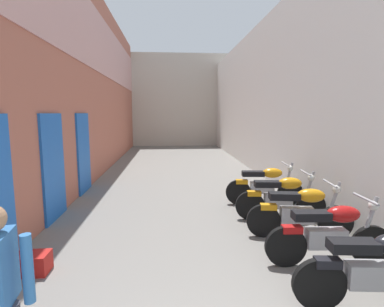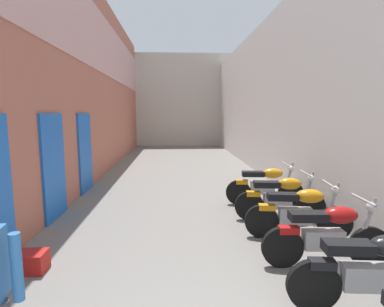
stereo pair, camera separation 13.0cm
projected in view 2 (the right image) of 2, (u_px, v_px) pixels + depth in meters
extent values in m
plane|color=slate|center=(185.00, 190.00, 8.59)|extent=(35.42, 35.42, 0.00)
cube|color=#B76651|center=(92.00, 82.00, 9.95)|extent=(0.40, 19.42, 6.44)
cube|color=blue|center=(54.00, 167.00, 6.18)|extent=(0.06, 1.10, 2.20)
cube|color=blue|center=(85.00, 153.00, 8.36)|extent=(0.06, 1.10, 2.20)
cube|color=#DBA39E|center=(97.00, 38.00, 9.77)|extent=(0.04, 19.42, 2.06)
cube|color=silver|center=(269.00, 99.00, 10.38)|extent=(0.40, 19.42, 5.40)
cube|color=beige|center=(178.00, 101.00, 20.74)|extent=(8.64, 2.00, 6.10)
cylinder|color=black|center=(313.00, 285.00, 3.31)|extent=(0.61, 0.14, 0.60)
cube|color=#9E9EA3|center=(367.00, 277.00, 3.27)|extent=(0.58, 0.26, 0.28)
cube|color=black|center=(348.00, 247.00, 3.24)|extent=(0.54, 0.27, 0.12)
cube|color=black|center=(322.00, 264.00, 3.28)|extent=(0.29, 0.17, 0.10)
cylinder|color=black|center=(369.00, 247.00, 4.26)|extent=(0.60, 0.11, 0.60)
cylinder|color=black|center=(282.00, 247.00, 4.26)|extent=(0.60, 0.11, 0.60)
cube|color=#9E9EA3|center=(323.00, 239.00, 4.25)|extent=(0.57, 0.23, 0.28)
ellipsoid|color=#AD1414|center=(341.00, 215.00, 4.20)|extent=(0.49, 0.29, 0.24)
cube|color=black|center=(308.00, 216.00, 4.20)|extent=(0.53, 0.25, 0.12)
cylinder|color=#9E9EA3|center=(366.00, 224.00, 4.22)|extent=(0.25, 0.07, 0.77)
cylinder|color=#9E9EA3|center=(363.00, 200.00, 4.17)|extent=(0.07, 0.58, 0.04)
sphere|color=silver|center=(371.00, 207.00, 4.18)|extent=(0.14, 0.14, 0.14)
cube|color=#AD1414|center=(289.00, 230.00, 4.23)|extent=(0.29, 0.16, 0.10)
cylinder|color=black|center=(335.00, 223.00, 5.18)|extent=(0.61, 0.17, 0.60)
cylinder|color=black|center=(262.00, 221.00, 5.28)|extent=(0.61, 0.17, 0.60)
cube|color=#9E9EA3|center=(295.00, 216.00, 5.22)|extent=(0.58, 0.28, 0.28)
ellipsoid|color=orange|center=(310.00, 196.00, 5.15)|extent=(0.51, 0.33, 0.24)
cube|color=black|center=(283.00, 197.00, 5.19)|extent=(0.55, 0.29, 0.12)
cylinder|color=#9E9EA3|center=(332.00, 204.00, 5.14)|extent=(0.25, 0.10, 0.77)
cylinder|color=#9E9EA3|center=(329.00, 184.00, 5.09)|extent=(0.12, 0.58, 0.04)
sphere|color=silver|center=(336.00, 190.00, 5.10)|extent=(0.14, 0.14, 0.14)
cube|color=orange|center=(267.00, 207.00, 5.24)|extent=(0.30, 0.18, 0.10)
cylinder|color=black|center=(310.00, 207.00, 6.10)|extent=(0.61, 0.14, 0.60)
cylinder|color=black|center=(249.00, 206.00, 6.16)|extent=(0.61, 0.14, 0.60)
cube|color=#9E9EA3|center=(277.00, 201.00, 6.11)|extent=(0.58, 0.26, 0.28)
ellipsoid|color=orange|center=(290.00, 184.00, 6.06)|extent=(0.50, 0.31, 0.24)
cube|color=black|center=(267.00, 184.00, 6.08)|extent=(0.54, 0.27, 0.12)
cylinder|color=#9E9EA3|center=(308.00, 190.00, 6.06)|extent=(0.25, 0.09, 0.77)
cylinder|color=#9E9EA3|center=(305.00, 173.00, 6.01)|extent=(0.10, 0.58, 0.04)
sphere|color=silver|center=(311.00, 178.00, 6.02)|extent=(0.14, 0.14, 0.14)
cube|color=orange|center=(253.00, 194.00, 6.12)|extent=(0.29, 0.17, 0.10)
cylinder|color=black|center=(291.00, 193.00, 7.15)|extent=(0.61, 0.14, 0.60)
cylinder|color=black|center=(238.00, 192.00, 7.20)|extent=(0.61, 0.14, 0.60)
cube|color=#9E9EA3|center=(262.00, 188.00, 7.16)|extent=(0.58, 0.26, 0.28)
ellipsoid|color=orange|center=(273.00, 173.00, 7.10)|extent=(0.50, 0.31, 0.24)
cube|color=black|center=(253.00, 174.00, 7.12)|extent=(0.54, 0.27, 0.12)
cylinder|color=#9E9EA3|center=(288.00, 179.00, 7.10)|extent=(0.25, 0.08, 0.77)
cylinder|color=#9E9EA3|center=(286.00, 164.00, 7.06)|extent=(0.09, 0.58, 0.04)
sphere|color=silver|center=(291.00, 168.00, 7.07)|extent=(0.14, 0.14, 0.14)
cube|color=orange|center=(242.00, 182.00, 7.16)|extent=(0.29, 0.17, 0.10)
cylinder|color=#2D66A5|center=(17.00, 267.00, 2.17)|extent=(0.08, 0.08, 0.52)
cube|color=red|center=(30.00, 262.00, 4.16)|extent=(0.44, 0.32, 0.28)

